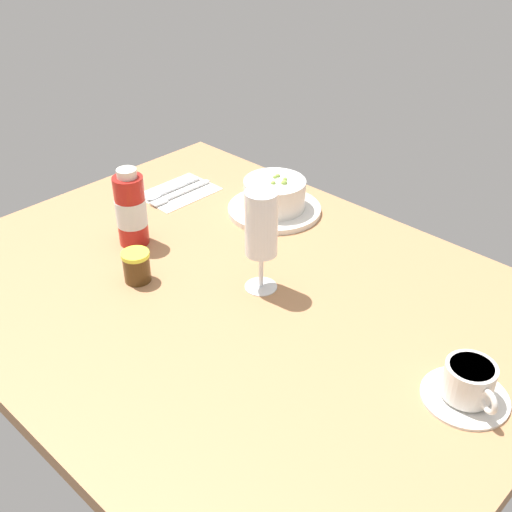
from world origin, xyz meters
TOP-DOWN VIEW (x-y plane):
  - ground_plane at (0.00, 0.00)cm, footprint 110.00×84.00cm
  - porridge_bowl at (14.28, -26.90)cm, footprint 20.19×20.19cm
  - cutlery_setting at (36.43, -18.03)cm, footprint 12.18×16.98cm
  - coffee_cup at (-43.19, -4.81)cm, footprint 12.70×12.70cm
  - wine_glass at (-2.90, -4.51)cm, footprint 5.88×5.88cm
  - jam_jar at (14.96, 9.47)cm, footprint 5.13×5.13cm
  - sauce_bottle_red at (26.12, 1.78)cm, footprint 6.05×6.05cm

SIDE VIEW (x-z plane):
  - ground_plane at x=0.00cm, z-range -3.00..0.00cm
  - cutlery_setting at x=36.43cm, z-range -0.18..0.72cm
  - coffee_cup at x=-43.19cm, z-range -0.32..5.86cm
  - jam_jar at x=14.96cm, z-range 0.03..5.97cm
  - porridge_bowl at x=14.28cm, z-range -0.51..7.79cm
  - sauce_bottle_red at x=26.12cm, z-range -0.63..15.40cm
  - wine_glass at x=-2.90cm, z-range 2.78..22.02cm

